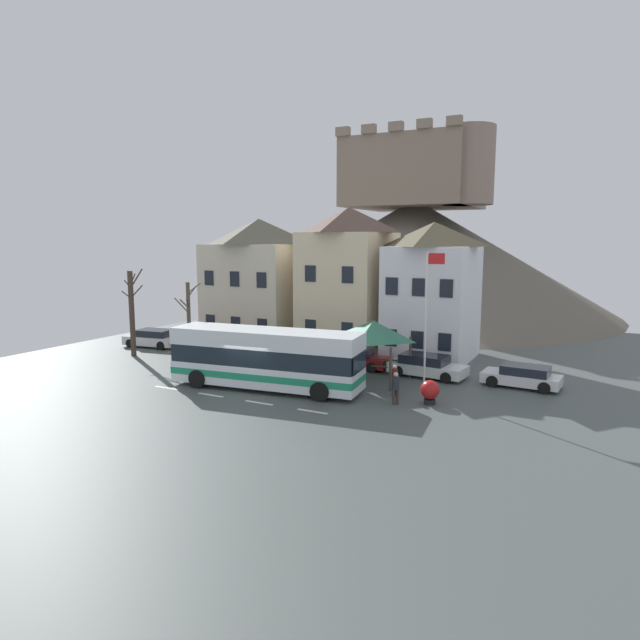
# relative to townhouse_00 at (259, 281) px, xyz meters

# --- Properties ---
(ground_plane) EXTENTS (40.00, 60.00, 0.07)m
(ground_plane) POSITION_rel_townhouse_00_xyz_m (7.65, -12.23, -4.81)
(ground_plane) COLOR #48514E
(townhouse_00) EXTENTS (6.99, 6.52, 9.56)m
(townhouse_00) POSITION_rel_townhouse_00_xyz_m (0.00, 0.00, 0.00)
(townhouse_00) COLOR beige
(townhouse_00) RESTS_ON ground_plane
(townhouse_01) EXTENTS (5.51, 6.36, 10.25)m
(townhouse_01) POSITION_rel_townhouse_00_xyz_m (7.64, -0.08, 0.35)
(townhouse_01) COLOR beige
(townhouse_01) RESTS_ON ground_plane
(townhouse_02) EXTENTS (5.19, 6.39, 9.12)m
(townhouse_02) POSITION_rel_townhouse_00_xyz_m (13.80, -0.07, -0.22)
(townhouse_02) COLOR white
(townhouse_02) RESTS_ON ground_plane
(hilltop_castle) EXTENTS (42.11, 42.11, 19.09)m
(hilltop_castle) POSITION_rel_townhouse_00_xyz_m (5.25, 22.34, 1.84)
(hilltop_castle) COLOR #5D574C
(hilltop_castle) RESTS_ON ground_plane
(transit_bus) EXTENTS (10.71, 3.70, 3.22)m
(transit_bus) POSITION_rel_townhouse_00_xyz_m (8.05, -11.59, -3.16)
(transit_bus) COLOR white
(transit_bus) RESTS_ON ground_plane
(bus_shelter) EXTENTS (3.60, 3.60, 3.47)m
(bus_shelter) POSITION_rel_townhouse_00_xyz_m (12.52, -7.33, -1.87)
(bus_shelter) COLOR #473D33
(bus_shelter) RESTS_ON ground_plane
(parked_car_00) EXTENTS (4.61, 2.35, 1.29)m
(parked_car_00) POSITION_rel_townhouse_00_xyz_m (14.97, -5.02, -4.14)
(parked_car_00) COLOR silver
(parked_car_00) RESTS_ON ground_plane
(parked_car_01) EXTENTS (4.17, 2.15, 1.21)m
(parked_car_01) POSITION_rel_townhouse_00_xyz_m (20.30, -4.89, -4.18)
(parked_car_01) COLOR silver
(parked_car_01) RESTS_ON ground_plane
(parked_car_02) EXTENTS (4.43, 1.99, 1.44)m
(parked_car_02) POSITION_rel_townhouse_00_xyz_m (-0.47, -5.64, -4.08)
(parked_car_02) COLOR maroon
(parked_car_02) RESTS_ON ground_plane
(parked_car_03) EXTENTS (4.33, 2.41, 1.31)m
(parked_car_03) POSITION_rel_townhouse_00_xyz_m (-5.90, -5.59, -4.14)
(parked_car_03) COLOR silver
(parked_car_03) RESTS_ON ground_plane
(parked_car_04) EXTENTS (4.51, 2.27, 1.27)m
(parked_car_04) POSITION_rel_townhouse_00_xyz_m (10.16, -4.93, -4.15)
(parked_car_04) COLOR maroon
(parked_car_04) RESTS_ON ground_plane
(parked_car_05) EXTENTS (4.13, 2.28, 1.45)m
(parked_car_05) POSITION_rel_townhouse_00_xyz_m (4.58, -5.01, -4.08)
(parked_car_05) COLOR #315933
(parked_car_05) RESTS_ON ground_plane
(pedestrian_00) EXTENTS (0.30, 0.37, 1.61)m
(pedestrian_00) POSITION_rel_townhouse_00_xyz_m (12.33, -9.45, -3.96)
(pedestrian_00) COLOR #2D2D38
(pedestrian_00) RESTS_ON ground_plane
(pedestrian_01) EXTENTS (0.29, 0.30, 1.64)m
(pedestrian_01) POSITION_rel_townhouse_00_xyz_m (14.69, -9.75, -3.89)
(pedestrian_01) COLOR black
(pedestrian_01) RESTS_ON ground_plane
(pedestrian_02) EXTENTS (0.31, 0.31, 1.62)m
(pedestrian_02) POSITION_rel_townhouse_00_xyz_m (15.23, -11.13, -3.89)
(pedestrian_02) COLOR #38332D
(pedestrian_02) RESTS_ON ground_plane
(public_bench) EXTENTS (1.80, 0.48, 0.87)m
(public_bench) POSITION_rel_townhouse_00_xyz_m (12.36, -5.43, -4.30)
(public_bench) COLOR brown
(public_bench) RESTS_ON ground_plane
(flagpole) EXTENTS (0.95, 0.10, 7.38)m
(flagpole) POSITION_rel_townhouse_00_xyz_m (15.84, -8.14, -0.52)
(flagpole) COLOR silver
(flagpole) RESTS_ON ground_plane
(harbour_buoy) EXTENTS (0.94, 0.94, 1.19)m
(harbour_buoy) POSITION_rel_townhouse_00_xyz_m (16.70, -10.31, -4.11)
(harbour_buoy) COLOR black
(harbour_buoy) RESTS_ON ground_plane
(bare_tree_00) EXTENTS (1.50, 1.57, 5.33)m
(bare_tree_00) POSITION_rel_townhouse_00_xyz_m (0.64, -9.10, -1.99)
(bare_tree_00) COLOR brown
(bare_tree_00) RESTS_ON ground_plane
(bare_tree_01) EXTENTS (1.94, 1.03, 6.01)m
(bare_tree_01) POSITION_rel_townhouse_00_xyz_m (-4.74, -8.65, -1.71)
(bare_tree_01) COLOR #47382D
(bare_tree_01) RESTS_ON ground_plane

